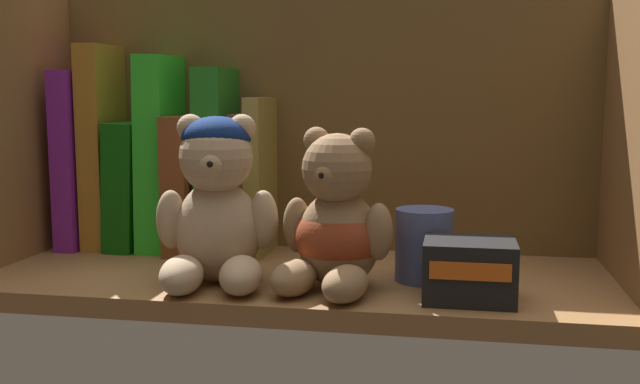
# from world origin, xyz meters

# --- Properties ---
(shelf_board) EXTENTS (0.64, 0.26, 0.02)m
(shelf_board) POSITION_xyz_m (0.00, 0.00, 0.01)
(shelf_board) COLOR olive
(shelf_board) RESTS_ON ground
(shelf_back_panel) EXTENTS (0.67, 0.01, 0.32)m
(shelf_back_panel) POSITION_xyz_m (0.00, 0.13, 0.16)
(shelf_back_panel) COLOR brown
(shelf_back_panel) RESTS_ON ground
(shelf_side_panel_left) EXTENTS (0.02, 0.28, 0.32)m
(shelf_side_panel_left) POSITION_xyz_m (-0.33, 0.00, 0.16)
(shelf_side_panel_left) COLOR olive
(shelf_side_panel_left) RESTS_ON ground
(shelf_side_panel_right) EXTENTS (0.02, 0.28, 0.32)m
(shelf_side_panel_right) POSITION_xyz_m (0.33, 0.00, 0.16)
(shelf_side_panel_right) COLOR olive
(shelf_side_panel_right) RESTS_ON ground
(book_0) EXTENTS (0.03, 0.13, 0.21)m
(book_0) POSITION_xyz_m (-0.29, 0.11, 0.13)
(book_0) COLOR purple
(book_0) RESTS_ON shelf_board
(book_1) EXTENTS (0.03, 0.12, 0.24)m
(book_1) POSITION_xyz_m (-0.26, 0.11, 0.14)
(book_1) COLOR #B17A29
(book_1) RESTS_ON shelf_board
(book_2) EXTENTS (0.04, 0.13, 0.15)m
(book_2) POSITION_xyz_m (-0.23, 0.11, 0.10)
(book_2) COLOR #105C0E
(book_2) RESTS_ON shelf_board
(book_3) EXTENTS (0.04, 0.12, 0.23)m
(book_3) POSITION_xyz_m (-0.19, 0.11, 0.14)
(book_3) COLOR green
(book_3) RESTS_ON shelf_board
(book_4) EXTENTS (0.03, 0.15, 0.16)m
(book_4) POSITION_xyz_m (-0.15, 0.11, 0.10)
(book_4) COLOR brown
(book_4) RESTS_ON shelf_board
(book_5) EXTENTS (0.03, 0.12, 0.22)m
(book_5) POSITION_xyz_m (-0.12, 0.11, 0.13)
(book_5) COLOR #217B1F
(book_5) RESTS_ON shelf_board
(book_6) EXTENTS (0.02, 0.09, 0.16)m
(book_6) POSITION_xyz_m (-0.09, 0.11, 0.10)
(book_6) COLOR brown
(book_6) RESTS_ON shelf_board
(book_7) EXTENTS (0.02, 0.13, 0.18)m
(book_7) POSITION_xyz_m (-0.06, 0.11, 0.11)
(book_7) COLOR olive
(book_7) RESTS_ON shelf_board
(teddy_bear_larger) EXTENTS (0.12, 0.13, 0.17)m
(teddy_bear_larger) POSITION_xyz_m (-0.07, -0.06, 0.10)
(teddy_bear_larger) COLOR tan
(teddy_bear_larger) RESTS_ON shelf_board
(teddy_bear_smaller) EXTENTS (0.12, 0.13, 0.16)m
(teddy_bear_smaller) POSITION_xyz_m (0.05, -0.06, 0.08)
(teddy_bear_smaller) COLOR #93704C
(teddy_bear_smaller) RESTS_ON shelf_board
(pillar_candle) EXTENTS (0.06, 0.06, 0.07)m
(pillar_candle) POSITION_xyz_m (0.13, -0.01, 0.06)
(pillar_candle) COLOR #4C5B99
(pillar_candle) RESTS_ON shelf_board
(small_product_box) EXTENTS (0.08, 0.07, 0.06)m
(small_product_box) POSITION_xyz_m (0.17, -0.07, 0.05)
(small_product_box) COLOR black
(small_product_box) RESTS_ON shelf_board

